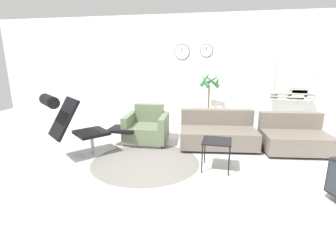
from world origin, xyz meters
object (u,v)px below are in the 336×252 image
(couch_low, at_px, (218,134))
(side_table, at_px, (217,144))
(shelf_unit, at_px, (294,94))
(armchair_red, at_px, (147,129))
(potted_plant, at_px, (209,101))
(couch_second, at_px, (294,138))
(ottoman, at_px, (123,132))
(lounge_chair, at_px, (71,121))

(couch_low, relative_size, side_table, 3.30)
(shelf_unit, bearing_deg, armchair_red, -147.44)
(couch_low, distance_m, potted_plant, 1.78)
(armchair_red, height_order, side_table, armchair_red)
(couch_second, bearing_deg, shelf_unit, -109.28)
(armchair_red, xyz_separation_m, couch_second, (2.85, 0.14, -0.03))
(side_table, bearing_deg, armchair_red, 145.15)
(side_table, xyz_separation_m, potted_plant, (-0.37, 2.83, 0.17))
(couch_second, bearing_deg, ottoman, -1.19)
(armchair_red, relative_size, potted_plant, 0.68)
(ottoman, bearing_deg, lounge_chair, -127.88)
(armchair_red, relative_size, couch_second, 0.71)
(ottoman, xyz_separation_m, couch_low, (1.82, 0.42, -0.03))
(lounge_chair, relative_size, armchair_red, 1.24)
(ottoman, xyz_separation_m, potted_plant, (1.49, 2.13, 0.32))
(couch_low, height_order, shelf_unit, shelf_unit)
(lounge_chair, distance_m, side_table, 2.50)
(lounge_chair, distance_m, ottoman, 1.08)
(couch_second, relative_size, side_table, 2.70)
(ottoman, bearing_deg, couch_low, 12.89)
(armchair_red, xyz_separation_m, potted_plant, (1.11, 1.80, 0.32))
(lounge_chair, height_order, shelf_unit, shelf_unit)
(couch_low, height_order, side_table, couch_low)
(ottoman, height_order, side_table, side_table)
(couch_low, distance_m, couch_second, 1.41)
(ottoman, xyz_separation_m, couch_second, (3.23, 0.48, -0.03))
(couch_low, height_order, couch_second, same)
(couch_low, bearing_deg, lounge_chair, 16.84)
(side_table, bearing_deg, ottoman, 159.48)
(couch_low, relative_size, potted_plant, 1.16)
(armchair_red, xyz_separation_m, couch_low, (1.44, 0.08, -0.03))
(potted_plant, bearing_deg, shelf_unit, 6.38)
(side_table, bearing_deg, shelf_unit, 61.05)
(ottoman, relative_size, couch_low, 0.33)
(side_table, bearing_deg, couch_low, 92.18)
(couch_second, distance_m, shelf_unit, 2.00)
(armchair_red, height_order, couch_second, armchair_red)
(couch_low, relative_size, shelf_unit, 0.92)
(armchair_red, bearing_deg, couch_low, 177.62)
(armchair_red, xyz_separation_m, side_table, (1.48, -1.03, 0.15))
(lounge_chair, distance_m, couch_second, 4.08)
(potted_plant, xyz_separation_m, shelf_unit, (2.07, 0.23, 0.23))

